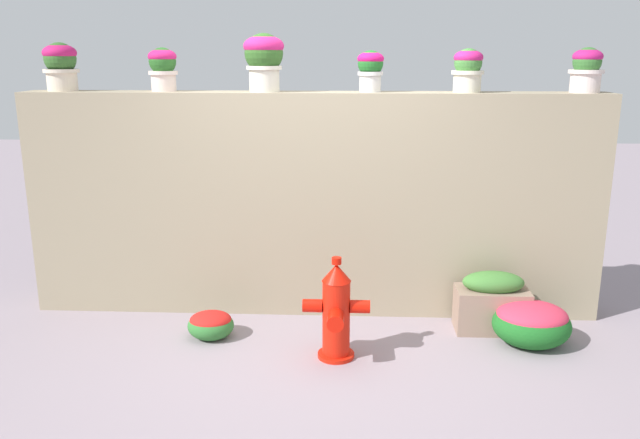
{
  "coord_description": "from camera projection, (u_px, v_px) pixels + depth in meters",
  "views": [
    {
      "loc": [
        0.32,
        -4.48,
        2.23
      ],
      "look_at": [
        0.07,
        0.72,
        0.87
      ],
      "focal_mm": 36.17,
      "sensor_mm": 36.0,
      "label": 1
    }
  ],
  "objects": [
    {
      "name": "ground_plane",
      "position": [
        307.0,
        354.0,
        4.91
      ],
      "size": [
        24.0,
        24.0,
        0.0
      ],
      "primitive_type": "plane",
      "color": "gray"
    },
    {
      "name": "stone_wall",
      "position": [
        313.0,
        204.0,
        5.56
      ],
      "size": [
        4.88,
        0.35,
        1.91
      ],
      "primitive_type": "cube",
      "color": "tan",
      "rests_on": "ground"
    },
    {
      "name": "potted_plant_0",
      "position": [
        61.0,
        63.0,
        5.4
      ],
      "size": [
        0.29,
        0.29,
        0.4
      ],
      "color": "beige",
      "rests_on": "stone_wall"
    },
    {
      "name": "potted_plant_1",
      "position": [
        163.0,
        66.0,
        5.36
      ],
      "size": [
        0.24,
        0.24,
        0.36
      ],
      "color": "beige",
      "rests_on": "stone_wall"
    },
    {
      "name": "potted_plant_2",
      "position": [
        264.0,
        57.0,
        5.24
      ],
      "size": [
        0.33,
        0.33,
        0.47
      ],
      "color": "beige",
      "rests_on": "stone_wall"
    },
    {
      "name": "potted_plant_3",
      "position": [
        370.0,
        67.0,
        5.25
      ],
      "size": [
        0.22,
        0.22,
        0.33
      ],
      "color": "silver",
      "rests_on": "stone_wall"
    },
    {
      "name": "potted_plant_4",
      "position": [
        468.0,
        68.0,
        5.2
      ],
      "size": [
        0.26,
        0.26,
        0.35
      ],
      "color": "beige",
      "rests_on": "stone_wall"
    },
    {
      "name": "potted_plant_5",
      "position": [
        587.0,
        68.0,
        5.16
      ],
      "size": [
        0.28,
        0.28,
        0.36
      ],
      "color": "silver",
      "rests_on": "stone_wall"
    },
    {
      "name": "fire_hydrant",
      "position": [
        336.0,
        313.0,
        4.77
      ],
      "size": [
        0.5,
        0.4,
        0.79
      ],
      "color": "red",
      "rests_on": "ground"
    },
    {
      "name": "flower_bush_left",
      "position": [
        532.0,
        322.0,
        5.05
      ],
      "size": [
        0.61,
        0.55,
        0.35
      ],
      "color": "#1C6321",
      "rests_on": "ground"
    },
    {
      "name": "flower_bush_right",
      "position": [
        211.0,
        324.0,
        5.17
      ],
      "size": [
        0.37,
        0.33,
        0.22
      ],
      "color": "#317432",
      "rests_on": "ground"
    },
    {
      "name": "planter_box",
      "position": [
        492.0,
        302.0,
        5.28
      ],
      "size": [
        0.59,
        0.31,
        0.51
      ],
      "color": "gray",
      "rests_on": "ground"
    }
  ]
}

